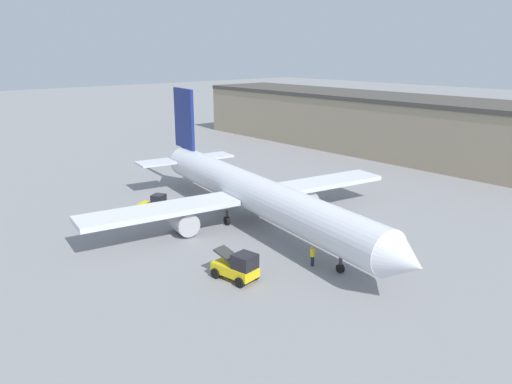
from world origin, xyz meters
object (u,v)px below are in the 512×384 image
object	(u,v)px
ground_crew_worker	(313,255)
belt_loader_truck	(238,267)
baggage_tug	(154,205)
airplane	(250,192)

from	to	relation	value
ground_crew_worker	belt_loader_truck	world-z (taller)	belt_loader_truck
baggage_tug	belt_loader_truck	xyz separation A→B (m)	(18.23, -3.28, 0.09)
airplane	ground_crew_worker	size ratio (longest dim) A/B	24.03
airplane	baggage_tug	size ratio (longest dim) A/B	12.89
airplane	baggage_tug	world-z (taller)	airplane
ground_crew_worker	airplane	bearing A→B (deg)	-146.30
airplane	baggage_tug	xyz separation A→B (m)	(-8.86, -5.91, -2.30)
ground_crew_worker	belt_loader_truck	bearing A→B (deg)	-59.22
baggage_tug	belt_loader_truck	size ratio (longest dim) A/B	0.86
belt_loader_truck	airplane	bearing A→B (deg)	125.93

